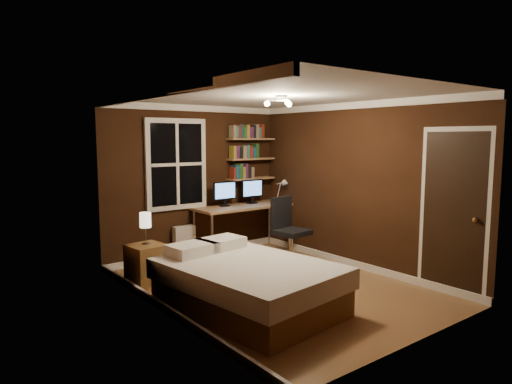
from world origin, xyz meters
TOP-DOWN VIEW (x-y plane):
  - floor at (0.00, 0.00)m, footprint 4.20×4.20m
  - wall_back at (0.00, 2.10)m, footprint 3.20×0.04m
  - wall_left at (-1.60, 0.00)m, footprint 0.04×4.20m
  - wall_right at (1.60, 0.00)m, footprint 0.04×4.20m
  - ceiling at (0.00, 0.00)m, footprint 3.20×4.20m
  - window at (-0.35, 2.06)m, footprint 1.06×0.06m
  - door at (1.59, -1.55)m, footprint 0.03×0.82m
  - door_knob at (1.55, -1.85)m, footprint 0.06×0.06m
  - ceiling_fixture at (0.00, -0.10)m, footprint 0.44×0.44m
  - bookshelf_lower at (1.08, 1.98)m, footprint 0.92×0.22m
  - books_row_lower at (1.08, 1.98)m, footprint 0.42×0.16m
  - bookshelf_middle at (1.08, 1.98)m, footprint 0.92×0.22m
  - books_row_middle at (1.08, 1.98)m, footprint 0.48×0.16m
  - bookshelf_upper at (1.08, 1.98)m, footprint 0.92×0.22m
  - books_row_upper at (1.08, 1.98)m, footprint 0.66×0.16m
  - bed at (-0.76, -0.40)m, footprint 1.70×2.19m
  - nightstand at (-1.32, 1.12)m, footprint 0.49×0.49m
  - bedside_lamp at (-1.32, 1.12)m, footprint 0.15×0.15m
  - radiator at (-0.27, 2.00)m, footprint 0.36×0.13m
  - desk at (0.74, 1.75)m, footprint 1.74×0.65m
  - monitor_left at (0.42, 1.84)m, footprint 0.44×0.12m
  - monitor_right at (1.00, 1.84)m, footprint 0.44×0.12m
  - desk_lamp at (1.45, 1.58)m, footprint 0.14×0.32m
  - office_chair at (0.86, 0.70)m, footprint 0.58×0.58m

SIDE VIEW (x-z plane):
  - floor at x=0.00m, z-range 0.00..0.00m
  - radiator at x=-0.27m, z-range 0.00..0.55m
  - nightstand at x=-1.32m, z-range 0.00..0.55m
  - bed at x=-0.76m, z-range -0.05..0.64m
  - office_chair at x=0.86m, z-range -0.12..0.94m
  - desk at x=0.74m, z-range 0.35..1.18m
  - bedside_lamp at x=-1.32m, z-range 0.55..0.99m
  - door_knob at x=1.55m, z-range 0.97..1.03m
  - door at x=1.59m, z-range 0.00..2.05m
  - monitor_left at x=0.42m, z-range 0.82..1.24m
  - monitor_right at x=1.00m, z-range 0.82..1.24m
  - desk_lamp at x=1.45m, z-range 0.82..1.26m
  - wall_back at x=0.00m, z-range 0.00..2.50m
  - wall_left at x=-1.60m, z-range 0.00..2.50m
  - wall_right at x=1.60m, z-range 0.00..2.50m
  - bookshelf_lower at x=1.08m, z-range 1.24..1.26m
  - books_row_lower at x=1.08m, z-range 1.26..1.49m
  - window at x=-0.35m, z-range 0.82..2.28m
  - bookshelf_middle at x=1.08m, z-range 1.59..1.61m
  - books_row_middle at x=1.08m, z-range 1.61..1.84m
  - bookshelf_upper at x=1.08m, z-range 1.94..1.96m
  - books_row_upper at x=1.08m, z-range 1.96..2.20m
  - ceiling_fixture at x=0.00m, z-range 2.31..2.49m
  - ceiling at x=0.00m, z-range 2.49..2.51m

